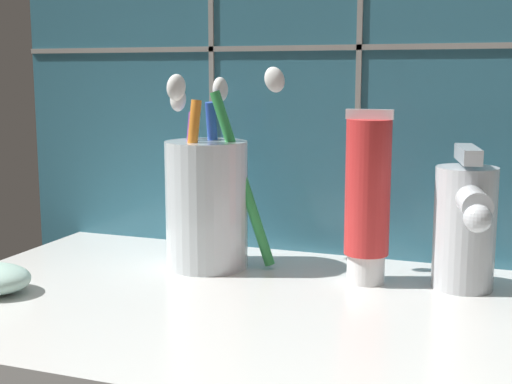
{
  "coord_description": "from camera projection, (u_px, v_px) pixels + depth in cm",
  "views": [
    {
      "loc": [
        15.28,
        -48.77,
        19.17
      ],
      "look_at": [
        -3.83,
        3.17,
        9.88
      ],
      "focal_mm": 50.0,
      "sensor_mm": 36.0,
      "label": 1
    }
  ],
  "objects": [
    {
      "name": "sink_faucet",
      "position": [
        466.0,
        223.0,
        0.56
      ],
      "size": [
        4.89,
        10.02,
        11.45
      ],
      "rotation": [
        0.0,
        0.0,
        -1.37
      ],
      "color": "silver",
      "rests_on": "sink_counter"
    },
    {
      "name": "sink_counter",
      "position": [
        289.0,
        318.0,
        0.53
      ],
      "size": [
        58.1,
        32.72,
        2.0
      ],
      "primitive_type": "cube",
      "color": "silver",
      "rests_on": "ground"
    },
    {
      "name": "toothpaste_tube",
      "position": [
        367.0,
        198.0,
        0.58
      ],
      "size": [
        3.85,
        3.67,
        14.29
      ],
      "color": "white",
      "rests_on": "sink_counter"
    },
    {
      "name": "toothbrush_cup",
      "position": [
        207.0,
        200.0,
        0.63
      ],
      "size": [
        11.6,
        8.29,
        17.89
      ],
      "color": "silver",
      "rests_on": "sink_counter"
    }
  ]
}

